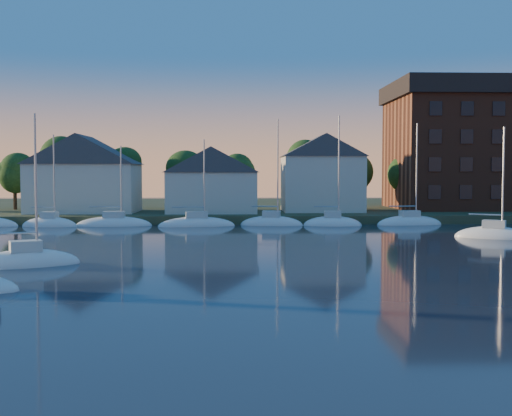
{
  "coord_description": "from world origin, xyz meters",
  "views": [
    {
      "loc": [
        -3.18,
        -23.01,
        6.04
      ],
      "look_at": [
        -1.69,
        22.0,
        3.51
      ],
      "focal_mm": 45.0,
      "sensor_mm": 36.0,
      "label": 1
    }
  ],
  "objects_px": {
    "clubhouse_west": "(85,173)",
    "condo_block": "(503,145)",
    "clubhouse_centre": "(212,179)",
    "clubhouse_east": "(322,172)",
    "drifting_sailboat_left": "(26,265)",
    "drifting_sailboat_right": "(494,237)"
  },
  "relations": [
    {
      "from": "clubhouse_centre",
      "to": "drifting_sailboat_left",
      "type": "xyz_separation_m",
      "value": [
        -10.58,
        -38.72,
        -5.04
      ]
    },
    {
      "from": "clubhouse_west",
      "to": "condo_block",
      "type": "distance_m",
      "value": 56.56
    },
    {
      "from": "clubhouse_east",
      "to": "condo_block",
      "type": "relative_size",
      "value": 0.34
    },
    {
      "from": "clubhouse_east",
      "to": "drifting_sailboat_left",
      "type": "xyz_separation_m",
      "value": [
        -24.58,
        -40.72,
        -5.9
      ]
    },
    {
      "from": "clubhouse_centre",
      "to": "condo_block",
      "type": "relative_size",
      "value": 0.37
    },
    {
      "from": "condo_block",
      "to": "drifting_sailboat_left",
      "type": "bearing_deg",
      "value": -137.3
    },
    {
      "from": "clubhouse_west",
      "to": "condo_block",
      "type": "relative_size",
      "value": 0.44
    },
    {
      "from": "clubhouse_centre",
      "to": "clubhouse_east",
      "type": "distance_m",
      "value": 14.17
    },
    {
      "from": "clubhouse_centre",
      "to": "drifting_sailboat_left",
      "type": "relative_size",
      "value": 1.06
    },
    {
      "from": "condo_block",
      "to": "drifting_sailboat_left",
      "type": "relative_size",
      "value": 2.85
    },
    {
      "from": "clubhouse_centre",
      "to": "drifting_sailboat_left",
      "type": "distance_m",
      "value": 40.45
    },
    {
      "from": "clubhouse_west",
      "to": "drifting_sailboat_left",
      "type": "xyz_separation_m",
      "value": [
        5.42,
        -39.72,
        -5.84
      ]
    },
    {
      "from": "clubhouse_centre",
      "to": "clubhouse_east",
      "type": "bearing_deg",
      "value": 8.13
    },
    {
      "from": "clubhouse_east",
      "to": "drifting_sailboat_left",
      "type": "bearing_deg",
      "value": -121.12
    },
    {
      "from": "clubhouse_east",
      "to": "drifting_sailboat_right",
      "type": "relative_size",
      "value": 0.94
    },
    {
      "from": "condo_block",
      "to": "drifting_sailboat_left",
      "type": "xyz_separation_m",
      "value": [
        -50.58,
        -46.67,
        -9.7
      ]
    },
    {
      "from": "drifting_sailboat_left",
      "to": "drifting_sailboat_right",
      "type": "height_order",
      "value": "drifting_sailboat_right"
    },
    {
      "from": "condo_block",
      "to": "drifting_sailboat_left",
      "type": "height_order",
      "value": "condo_block"
    },
    {
      "from": "clubhouse_centre",
      "to": "clubhouse_east",
      "type": "xyz_separation_m",
      "value": [
        14.0,
        2.0,
        0.87
      ]
    },
    {
      "from": "clubhouse_west",
      "to": "drifting_sailboat_right",
      "type": "height_order",
      "value": "clubhouse_west"
    },
    {
      "from": "clubhouse_west",
      "to": "clubhouse_centre",
      "type": "distance_m",
      "value": 16.05
    },
    {
      "from": "condo_block",
      "to": "clubhouse_west",
      "type": "bearing_deg",
      "value": -172.93
    }
  ]
}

